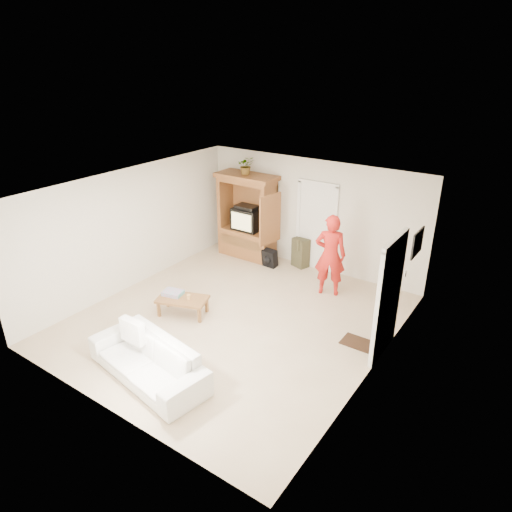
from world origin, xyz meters
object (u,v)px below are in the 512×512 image
Objects in this scene: sofa at (148,360)px; coffee_table at (182,300)px; armoire at (248,222)px; man at (330,255)px.

sofa reaches higher than coffee_table.
coffee_table is (0.61, -3.08, -0.59)m from armoire.
armoire is 0.96× the size of sofa.
man reaches higher than coffee_table.
man is at bearing 31.06° from coffee_table.
coffee_table is (-0.86, 1.73, -0.00)m from sofa.
armoire is 3.20m from coffee_table.
armoire is at bearing -35.21° from man.
man is 3.17m from coffee_table.
coffee_table is (-1.97, -2.42, -0.57)m from man.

